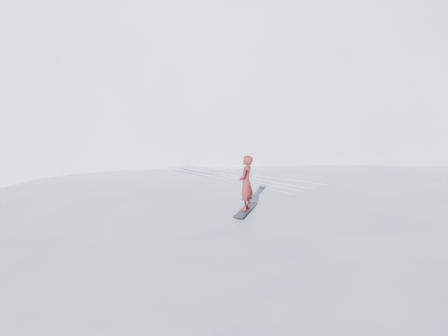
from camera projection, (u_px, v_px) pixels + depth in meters
name	position (u px, v px, depth m)	size (l,w,h in m)	color
ground	(347.00, 279.00, 15.66)	(400.00, 400.00, 0.00)	white
near_ridge	(297.00, 244.00, 18.53)	(36.00, 28.00, 4.80)	white
summit_peak	(266.00, 125.00, 48.83)	(60.00, 56.00, 56.00)	white
peak_shoulder	(207.00, 148.00, 36.85)	(28.00, 24.00, 18.00)	white
wind_bumps	(286.00, 262.00, 16.90)	(16.00, 14.40, 1.00)	white
snowboard	(246.00, 210.00, 14.70)	(1.56, 0.29, 0.03)	black
snowboarder	(246.00, 183.00, 14.51)	(0.59, 0.39, 1.62)	maroon
board_tracks	(238.00, 177.00, 18.58)	(2.83, 5.93, 0.04)	silver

